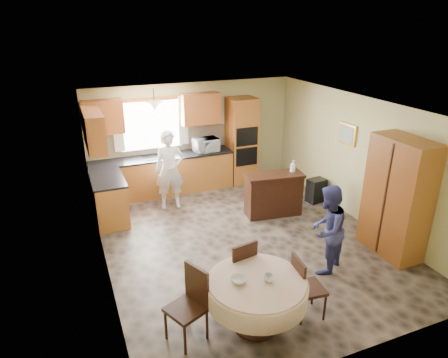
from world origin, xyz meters
TOP-DOWN VIEW (x-y plane):
  - floor at (0.00, 0.00)m, footprint 5.00×6.00m
  - ceiling at (0.00, 0.00)m, footprint 5.00×6.00m
  - wall_back at (0.00, 3.00)m, footprint 5.00×0.02m
  - wall_front at (0.00, -3.00)m, footprint 5.00×0.02m
  - wall_left at (-2.50, 0.00)m, footprint 0.02×6.00m
  - wall_right at (2.50, 0.00)m, footprint 0.02×6.00m
  - window at (-1.00, 2.98)m, footprint 1.40×0.03m
  - curtain_left at (-1.75, 2.93)m, footprint 0.22×0.02m
  - curtain_right at (-0.25, 2.93)m, footprint 0.22×0.02m
  - base_cab_back at (-0.85, 2.70)m, footprint 3.30×0.60m
  - counter_back at (-0.85, 2.70)m, footprint 3.30×0.64m
  - base_cab_left at (-2.20, 1.80)m, footprint 0.60×1.20m
  - counter_left at (-2.20, 1.80)m, footprint 0.64×1.20m
  - backsplash at (-0.85, 2.99)m, footprint 3.30×0.02m
  - wall_cab_left at (-2.05, 2.83)m, footprint 0.85×0.33m
  - wall_cab_right at (0.15, 2.83)m, footprint 0.90×0.33m
  - wall_cab_side at (-2.33, 1.80)m, footprint 0.33×1.20m
  - oven_tower at (1.15, 2.69)m, footprint 0.66×0.62m
  - oven_upper at (1.15, 2.38)m, footprint 0.56×0.01m
  - oven_lower at (1.15, 2.38)m, footprint 0.56×0.01m
  - pendant at (-1.00, 2.50)m, footprint 0.36×0.36m
  - sideboard at (1.00, 0.74)m, footprint 1.25×0.65m
  - space_heater at (2.20, 0.92)m, footprint 0.43×0.33m
  - cupboard at (2.22, -1.31)m, footprint 0.55×1.09m
  - dining_table at (-0.83, -2.12)m, footprint 1.32×1.32m
  - chair_left at (-1.67, -1.94)m, footprint 0.57×0.57m
  - chair_back at (-0.78, -1.49)m, footprint 0.49×0.49m
  - chair_right at (-0.13, -2.16)m, footprint 0.44×0.44m
  - framed_picture at (2.47, 0.44)m, footprint 0.06×0.52m
  - microwave at (0.21, 2.65)m, footprint 0.60×0.43m
  - person_sink at (-0.89, 1.91)m, footprint 0.69×0.51m
  - person_dining at (0.80, -1.35)m, footprint 0.91×0.87m
  - bowl_sideboard at (0.81, 0.74)m, footprint 0.25×0.25m
  - bottle_sideboard at (1.43, 0.74)m, footprint 0.14×0.14m
  - cup_table at (-0.71, -2.19)m, footprint 0.16×0.16m
  - bowl_table at (-1.07, -2.06)m, footprint 0.24×0.24m

SIDE VIEW (x-z plane):
  - floor at x=0.00m, z-range -0.01..0.01m
  - space_heater at x=2.20m, z-range 0.00..0.54m
  - sideboard at x=1.00m, z-range 0.00..0.85m
  - base_cab_back at x=-0.85m, z-range 0.00..0.88m
  - base_cab_left at x=-2.20m, z-range 0.00..0.88m
  - chair_right at x=-0.13m, z-range 0.05..0.98m
  - chair_back at x=-0.78m, z-range 0.05..1.03m
  - chair_left at x=-1.67m, z-range 0.05..1.06m
  - dining_table at x=-0.83m, z-range 0.21..0.96m
  - person_dining at x=0.80m, z-range 0.00..1.49m
  - oven_lower at x=1.15m, z-range 0.53..0.97m
  - bowl_table at x=-1.07m, z-range 0.75..0.82m
  - cup_table at x=-0.71m, z-range 0.75..0.85m
  - person_sink at x=-0.89m, z-range 0.00..1.72m
  - bowl_sideboard at x=0.81m, z-range 0.85..0.90m
  - counter_back at x=-0.85m, z-range 0.88..0.92m
  - counter_left at x=-2.20m, z-range 0.88..0.92m
  - bottle_sideboard at x=1.43m, z-range 0.85..1.15m
  - cupboard at x=2.22m, z-range 0.00..2.08m
  - oven_tower at x=1.15m, z-range 0.00..2.12m
  - microwave at x=0.21m, z-range 0.92..1.23m
  - backsplash at x=-0.85m, z-range 0.90..1.46m
  - wall_back at x=0.00m, z-range 0.00..2.50m
  - wall_front at x=0.00m, z-range 0.00..2.50m
  - wall_left at x=-2.50m, z-range 0.00..2.50m
  - wall_right at x=2.50m, z-range 0.00..2.50m
  - oven_upper at x=1.15m, z-range 1.02..1.48m
  - window at x=-1.00m, z-range 1.05..2.15m
  - curtain_left at x=-1.75m, z-range 1.08..2.22m
  - curtain_right at x=-0.25m, z-range 1.08..2.22m
  - framed_picture at x=2.47m, z-range 1.46..1.89m
  - wall_cab_left at x=-2.05m, z-range 1.55..2.27m
  - wall_cab_right at x=0.15m, z-range 1.55..2.27m
  - wall_cab_side at x=-2.33m, z-range 1.55..2.27m
  - pendant at x=-1.00m, z-range 2.03..2.21m
  - ceiling at x=0.00m, z-range 2.50..2.50m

